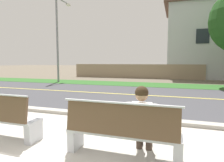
% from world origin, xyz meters
% --- Properties ---
extents(ground_plane, '(140.00, 140.00, 0.00)m').
position_xyz_m(ground_plane, '(0.00, 8.00, 0.00)').
color(ground_plane, '#665B4C').
extents(sidewalk_pavement, '(44.00, 3.60, 0.01)m').
position_xyz_m(sidewalk_pavement, '(0.00, 0.40, 0.01)').
color(sidewalk_pavement, '#B7B2A8').
rests_on(sidewalk_pavement, ground_plane).
extents(curb_edge, '(44.00, 0.30, 0.11)m').
position_xyz_m(curb_edge, '(0.00, 2.35, 0.06)').
color(curb_edge, '#ADA89E').
rests_on(curb_edge, ground_plane).
extents(street_asphalt, '(52.00, 8.00, 0.01)m').
position_xyz_m(street_asphalt, '(0.00, 6.50, 0.00)').
color(street_asphalt, '#424247').
rests_on(street_asphalt, ground_plane).
extents(road_centre_line, '(48.00, 0.14, 0.01)m').
position_xyz_m(road_centre_line, '(0.00, 6.50, 0.01)').
color(road_centre_line, '#E0CC4C').
rests_on(road_centre_line, ground_plane).
extents(far_verge_grass, '(48.00, 2.80, 0.02)m').
position_xyz_m(far_verge_grass, '(0.00, 11.01, 0.01)').
color(far_verge_grass, '#2D6026').
rests_on(far_verge_grass, ground_plane).
extents(bench_right, '(1.97, 0.48, 1.01)m').
position_xyz_m(bench_right, '(1.40, 0.20, 0.46)').
color(bench_right, silver).
rests_on(bench_right, ground_plane).
extents(seated_person_white, '(0.52, 0.68, 1.25)m').
position_xyz_m(seated_person_white, '(1.72, 0.38, 0.68)').
color(seated_person_white, '#47382D').
rests_on(seated_person_white, ground_plane).
extents(streetlamp, '(0.24, 2.10, 6.87)m').
position_xyz_m(streetlamp, '(-6.80, 10.82, 3.94)').
color(streetlamp, gray).
rests_on(streetlamp, ground_plane).
extents(garden_wall, '(13.00, 0.36, 1.40)m').
position_xyz_m(garden_wall, '(-1.64, 16.26, 0.70)').
color(garden_wall, gray).
rests_on(garden_wall, ground_plane).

